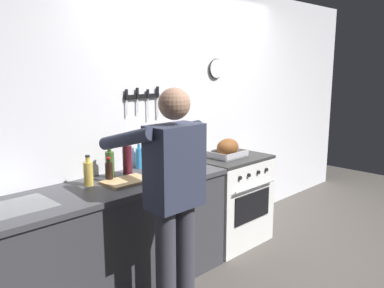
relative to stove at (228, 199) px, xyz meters
The scene contains 12 objects.
ground_plane 1.11m from the stove, 102.55° to the right, with size 8.00×8.00×0.00m, color #4C4742.
wall_back 0.95m from the stove, 121.30° to the left, with size 6.00×0.13×2.60m.
counter_block 1.43m from the stove, behind, with size 2.03×0.65×0.90m.
stove is the anchor object (origin of this frame).
person_cook 1.52m from the stove, 155.23° to the right, with size 0.51×0.63×1.66m.
roasting_pan 0.54m from the stove, 152.65° to the right, with size 0.35×0.26×0.19m.
cutting_board 1.35m from the stove, behind, with size 0.36×0.24×0.02m, color tan.
bottle_soy_sauce 1.46m from the stove, behind, with size 0.06×0.06×0.19m.
bottle_dish_soap 1.11m from the stove, 164.96° to the left, with size 0.06×0.06×0.23m.
bottle_olive_oil 1.42m from the stove, behind, with size 0.07×0.07×0.28m.
bottle_cooking_oil 1.62m from the stove, behind, with size 0.07×0.07×0.24m.
bottle_wine_red 1.28m from the stove, behind, with size 0.08×0.08×0.32m.
Camera 1 is at (-2.84, -1.55, 1.80)m, focal length 37.76 mm.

